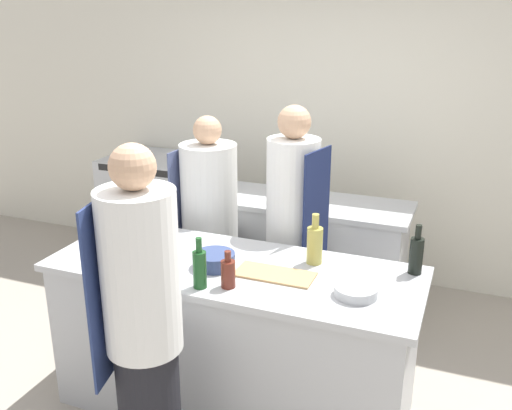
{
  "coord_description": "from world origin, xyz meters",
  "views": [
    {
      "loc": [
        1.19,
        -2.66,
        2.29
      ],
      "look_at": [
        0.0,
        0.35,
        1.18
      ],
      "focal_mm": 40.0,
      "sensor_mm": 36.0,
      "label": 1
    }
  ],
  "objects_px": {
    "oven_range": "(157,209)",
    "bottle_vinegar": "(228,273)",
    "bottle_wine": "(124,243)",
    "bowl_mixing_large": "(215,260)",
    "bottle_cooking_oil": "(416,254)",
    "chef_at_pass_far": "(210,230)",
    "bottle_sauce": "(200,268)",
    "bottle_olive_oil": "(315,244)",
    "chef_at_prep_near": "(144,332)",
    "chef_at_stove": "(292,236)",
    "bowl_prep_small": "(356,291)"
  },
  "relations": [
    {
      "from": "chef_at_prep_near",
      "to": "bottle_sauce",
      "type": "height_order",
      "value": "chef_at_prep_near"
    },
    {
      "from": "chef_at_stove",
      "to": "bottle_sauce",
      "type": "height_order",
      "value": "chef_at_stove"
    },
    {
      "from": "bottle_vinegar",
      "to": "bottle_sauce",
      "type": "bearing_deg",
      "value": -157.03
    },
    {
      "from": "bottle_olive_oil",
      "to": "bowl_mixing_large",
      "type": "height_order",
      "value": "bottle_olive_oil"
    },
    {
      "from": "chef_at_prep_near",
      "to": "chef_at_pass_far",
      "type": "relative_size",
      "value": 1.09
    },
    {
      "from": "bowl_prep_small",
      "to": "bottle_sauce",
      "type": "bearing_deg",
      "value": -165.21
    },
    {
      "from": "bottle_wine",
      "to": "bowl_prep_small",
      "type": "height_order",
      "value": "bottle_wine"
    },
    {
      "from": "oven_range",
      "to": "bottle_olive_oil",
      "type": "height_order",
      "value": "bottle_olive_oil"
    },
    {
      "from": "chef_at_stove",
      "to": "bottle_olive_oil",
      "type": "bearing_deg",
      "value": 44.43
    },
    {
      "from": "bowl_mixing_large",
      "to": "bottle_cooking_oil",
      "type": "bearing_deg",
      "value": 17.56
    },
    {
      "from": "bottle_cooking_oil",
      "to": "chef_at_prep_near",
      "type": "bearing_deg",
      "value": -136.94
    },
    {
      "from": "bottle_wine",
      "to": "bowl_mixing_large",
      "type": "distance_m",
      "value": 0.53
    },
    {
      "from": "chef_at_pass_far",
      "to": "bottle_cooking_oil",
      "type": "distance_m",
      "value": 1.55
    },
    {
      "from": "bottle_wine",
      "to": "bottle_olive_oil",
      "type": "bearing_deg",
      "value": 19.39
    },
    {
      "from": "bottle_olive_oil",
      "to": "bottle_vinegar",
      "type": "relative_size",
      "value": 1.46
    },
    {
      "from": "oven_range",
      "to": "bottle_cooking_oil",
      "type": "height_order",
      "value": "bottle_cooking_oil"
    },
    {
      "from": "bottle_sauce",
      "to": "bowl_prep_small",
      "type": "distance_m",
      "value": 0.8
    },
    {
      "from": "bottle_olive_oil",
      "to": "bowl_prep_small",
      "type": "relative_size",
      "value": 1.34
    },
    {
      "from": "chef_at_prep_near",
      "to": "bottle_vinegar",
      "type": "xyz_separation_m",
      "value": [
        0.21,
        0.49,
        0.12
      ]
    },
    {
      "from": "chef_at_pass_far",
      "to": "bottle_cooking_oil",
      "type": "height_order",
      "value": "chef_at_pass_far"
    },
    {
      "from": "bottle_wine",
      "to": "bowl_mixing_large",
      "type": "height_order",
      "value": "bottle_wine"
    },
    {
      "from": "bottle_olive_oil",
      "to": "bottle_sauce",
      "type": "bearing_deg",
      "value": -132.48
    },
    {
      "from": "bottle_olive_oil",
      "to": "bowl_prep_small",
      "type": "xyz_separation_m",
      "value": [
        0.3,
        -0.3,
        -0.09
      ]
    },
    {
      "from": "bowl_mixing_large",
      "to": "bottle_sauce",
      "type": "bearing_deg",
      "value": -81.89
    },
    {
      "from": "chef_at_prep_near",
      "to": "bowl_mixing_large",
      "type": "height_order",
      "value": "chef_at_prep_near"
    },
    {
      "from": "chef_at_stove",
      "to": "bottle_sauce",
      "type": "xyz_separation_m",
      "value": [
        -0.19,
        -0.96,
        0.16
      ]
    },
    {
      "from": "chef_at_prep_near",
      "to": "bowl_prep_small",
      "type": "bearing_deg",
      "value": -65.22
    },
    {
      "from": "bottle_vinegar",
      "to": "oven_range",
      "type": "bearing_deg",
      "value": 129.65
    },
    {
      "from": "chef_at_stove",
      "to": "bottle_wine",
      "type": "distance_m",
      "value": 1.11
    },
    {
      "from": "bottle_olive_oil",
      "to": "chef_at_stove",
      "type": "bearing_deg",
      "value": 121.38
    },
    {
      "from": "bottle_cooking_oil",
      "to": "chef_at_stove",
      "type": "bearing_deg",
      "value": 155.14
    },
    {
      "from": "bottle_cooking_oil",
      "to": "bowl_prep_small",
      "type": "xyz_separation_m",
      "value": [
        -0.24,
        -0.38,
        -0.09
      ]
    },
    {
      "from": "chef_at_pass_far",
      "to": "bottle_olive_oil",
      "type": "height_order",
      "value": "chef_at_pass_far"
    },
    {
      "from": "chef_at_stove",
      "to": "bottle_cooking_oil",
      "type": "bearing_deg",
      "value": 78.19
    },
    {
      "from": "oven_range",
      "to": "chef_at_prep_near",
      "type": "height_order",
      "value": "chef_at_prep_near"
    },
    {
      "from": "chef_at_prep_near",
      "to": "bottle_sauce",
      "type": "xyz_separation_m",
      "value": [
        0.07,
        0.43,
        0.15
      ]
    },
    {
      "from": "bottle_sauce",
      "to": "bottle_wine",
      "type": "bearing_deg",
      "value": 165.02
    },
    {
      "from": "bottle_vinegar",
      "to": "bottle_cooking_oil",
      "type": "distance_m",
      "value": 1.02
    },
    {
      "from": "chef_at_stove",
      "to": "bowl_mixing_large",
      "type": "relative_size",
      "value": 7.65
    },
    {
      "from": "bowl_prep_small",
      "to": "bottle_olive_oil",
      "type": "bearing_deg",
      "value": 134.98
    },
    {
      "from": "bottle_cooking_oil",
      "to": "bottle_sauce",
      "type": "relative_size",
      "value": 1.02
    },
    {
      "from": "oven_range",
      "to": "bottle_vinegar",
      "type": "xyz_separation_m",
      "value": [
        1.63,
        -1.97,
        0.51
      ]
    },
    {
      "from": "bottle_olive_oil",
      "to": "bowl_prep_small",
      "type": "distance_m",
      "value": 0.44
    },
    {
      "from": "chef_at_pass_far",
      "to": "bottle_sauce",
      "type": "bearing_deg",
      "value": -152.62
    },
    {
      "from": "bottle_cooking_oil",
      "to": "bowl_mixing_large",
      "type": "xyz_separation_m",
      "value": [
        -1.05,
        -0.33,
        -0.07
      ]
    },
    {
      "from": "chef_at_stove",
      "to": "bottle_sauce",
      "type": "relative_size",
      "value": 6.34
    },
    {
      "from": "bottle_olive_oil",
      "to": "bottle_sauce",
      "type": "distance_m",
      "value": 0.69
    },
    {
      "from": "chef_at_pass_far",
      "to": "bottle_sauce",
      "type": "distance_m",
      "value": 1.15
    },
    {
      "from": "chef_at_stove",
      "to": "bottle_wine",
      "type": "relative_size",
      "value": 6.71
    },
    {
      "from": "oven_range",
      "to": "bottle_vinegar",
      "type": "distance_m",
      "value": 2.61
    }
  ]
}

